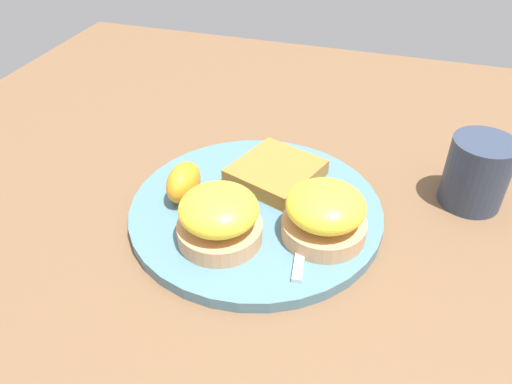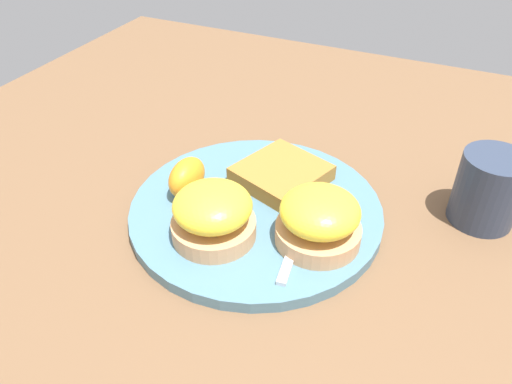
# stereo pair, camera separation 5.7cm
# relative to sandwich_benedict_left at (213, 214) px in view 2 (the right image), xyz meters

# --- Properties ---
(ground_plane) EXTENTS (1.10, 1.10, 0.00)m
(ground_plane) POSITION_rel_sandwich_benedict_left_xyz_m (0.07, -0.02, -0.04)
(ground_plane) COLOR brown
(plate) EXTENTS (0.29, 0.29, 0.01)m
(plate) POSITION_rel_sandwich_benedict_left_xyz_m (0.07, -0.02, -0.04)
(plate) COLOR slate
(plate) RESTS_ON ground_plane
(sandwich_benedict_left) EXTENTS (0.09, 0.09, 0.06)m
(sandwich_benedict_left) POSITION_rel_sandwich_benedict_left_xyz_m (0.00, 0.00, 0.00)
(sandwich_benedict_left) COLOR tan
(sandwich_benedict_left) RESTS_ON plate
(sandwich_benedict_right) EXTENTS (0.09, 0.09, 0.06)m
(sandwich_benedict_right) POSITION_rel_sandwich_benedict_left_xyz_m (0.04, -0.10, 0.00)
(sandwich_benedict_right) COLOR tan
(sandwich_benedict_right) RESTS_ON plate
(hashbrown_patty) EXTENTS (0.12, 0.12, 0.02)m
(hashbrown_patty) POSITION_rel_sandwich_benedict_left_xyz_m (0.12, -0.03, -0.02)
(hashbrown_patty) COLOR olive
(hashbrown_patty) RESTS_ON plate
(orange_wedge) EXTENTS (0.06, 0.04, 0.04)m
(orange_wedge) POSITION_rel_sandwich_benedict_left_xyz_m (0.06, 0.07, -0.01)
(orange_wedge) COLOR orange
(orange_wedge) RESTS_ON plate
(fork) EXTENTS (0.19, 0.04, 0.00)m
(fork) POSITION_rel_sandwich_benedict_left_xyz_m (0.07, -0.08, -0.03)
(fork) COLOR silver
(fork) RESTS_ON plate
(cup) EXTENTS (0.10, 0.07, 0.09)m
(cup) POSITION_rel_sandwich_benedict_left_xyz_m (0.17, -0.26, -0.00)
(cup) COLOR #2D384C
(cup) RESTS_ON ground_plane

